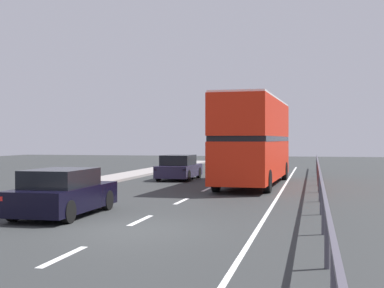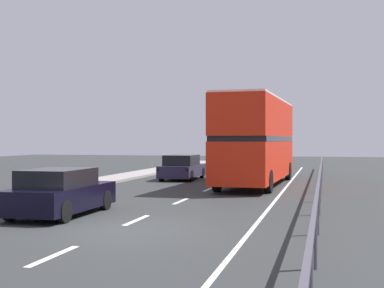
{
  "view_description": "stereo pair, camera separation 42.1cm",
  "coord_description": "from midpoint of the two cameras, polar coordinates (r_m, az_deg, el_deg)",
  "views": [
    {
      "loc": [
        4.77,
        -13.07,
        2.3
      ],
      "look_at": [
        0.1,
        7.61,
        2.11
      ],
      "focal_mm": 50.4,
      "sensor_mm": 36.0,
      "label": 1
    },
    {
      "loc": [
        5.18,
        -12.97,
        2.3
      ],
      "look_at": [
        0.1,
        7.61,
        2.11
      ],
      "focal_mm": 50.4,
      "sensor_mm": 36.0,
      "label": 2
    }
  ],
  "objects": [
    {
      "name": "ground_plane",
      "position": [
        14.13,
        -7.04,
        -9.06
      ],
      "size": [
        74.19,
        120.0,
        0.1
      ],
      "primitive_type": "cube",
      "color": "#2B2E2E"
    },
    {
      "name": "sedan_car_ahead",
      "position": [
        30.69,
        -0.64,
        -2.53
      ],
      "size": [
        1.88,
        4.17,
        1.41
      ],
      "rotation": [
        0.0,
        0.0,
        -0.01
      ],
      "color": "#221D39",
      "rests_on": "ground"
    },
    {
      "name": "double_decker_bus_red",
      "position": [
        27.12,
        7.32,
        0.54
      ],
      "size": [
        2.9,
        10.85,
        4.32
      ],
      "rotation": [
        0.0,
        0.0,
        -0.04
      ],
      "color": "red",
      "rests_on": "ground"
    },
    {
      "name": "lane_paint_markings",
      "position": [
        22.2,
        6.52,
        -5.43
      ],
      "size": [
        3.52,
        46.0,
        0.01
      ],
      "color": "silver",
      "rests_on": "ground"
    },
    {
      "name": "bridge_side_railing",
      "position": [
        22.06,
        13.96,
        -3.2
      ],
      "size": [
        0.1,
        42.0,
        1.09
      ],
      "color": "#484551",
      "rests_on": "ground"
    },
    {
      "name": "hatchback_car_near",
      "position": [
        16.77,
        -13.07,
        -5.05
      ],
      "size": [
        1.86,
        4.27,
        1.41
      ],
      "rotation": [
        0.0,
        0.0,
        0.0
      ],
      "color": "black",
      "rests_on": "ground"
    }
  ]
}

